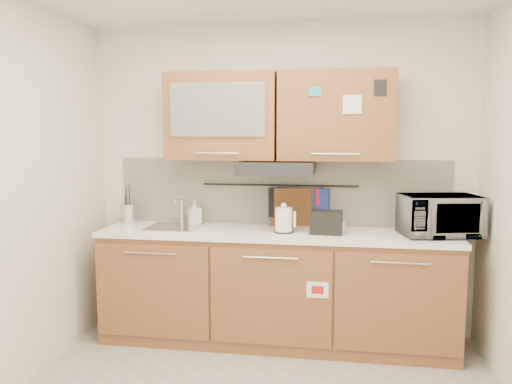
% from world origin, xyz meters
% --- Properties ---
extents(wall_back, '(3.20, 0.00, 3.20)m').
position_xyz_m(wall_back, '(0.00, 1.50, 1.30)').
color(wall_back, silver).
rests_on(wall_back, ground).
extents(base_cabinet, '(2.80, 0.64, 0.88)m').
position_xyz_m(base_cabinet, '(0.00, 1.19, 0.41)').
color(base_cabinet, brown).
rests_on(base_cabinet, floor).
extents(countertop, '(2.82, 0.62, 0.04)m').
position_xyz_m(countertop, '(0.00, 1.19, 0.90)').
color(countertop, white).
rests_on(countertop, base_cabinet).
extents(backsplash, '(2.80, 0.02, 0.56)m').
position_xyz_m(backsplash, '(0.00, 1.49, 1.20)').
color(backsplash, silver).
rests_on(backsplash, countertop).
extents(upper_cabinets, '(1.82, 0.37, 0.70)m').
position_xyz_m(upper_cabinets, '(-0.00, 1.32, 1.83)').
color(upper_cabinets, brown).
rests_on(upper_cabinets, wall_back).
extents(range_hood, '(0.60, 0.46, 0.10)m').
position_xyz_m(range_hood, '(0.00, 1.25, 1.42)').
color(range_hood, black).
rests_on(range_hood, upper_cabinets).
extents(sink, '(0.42, 0.40, 0.26)m').
position_xyz_m(sink, '(-0.85, 1.21, 0.92)').
color(sink, silver).
rests_on(sink, countertop).
extents(utensil_rail, '(1.30, 0.02, 0.02)m').
position_xyz_m(utensil_rail, '(0.00, 1.45, 1.26)').
color(utensil_rail, black).
rests_on(utensil_rail, backsplash).
extents(utensil_crock, '(0.17, 0.17, 0.34)m').
position_xyz_m(utensil_crock, '(-1.30, 1.34, 1.01)').
color(utensil_crock, silver).
rests_on(utensil_crock, countertop).
extents(kettle, '(0.17, 0.15, 0.24)m').
position_xyz_m(kettle, '(0.07, 1.13, 1.01)').
color(kettle, white).
rests_on(kettle, countertop).
extents(toaster, '(0.25, 0.16, 0.18)m').
position_xyz_m(toaster, '(0.40, 1.13, 1.01)').
color(toaster, black).
rests_on(toaster, countertop).
extents(microwave, '(0.63, 0.49, 0.31)m').
position_xyz_m(microwave, '(1.25, 1.20, 1.08)').
color(microwave, '#999999').
rests_on(microwave, countertop).
extents(soap_bottle, '(0.13, 0.13, 0.21)m').
position_xyz_m(soap_bottle, '(-0.72, 1.37, 1.03)').
color(soap_bottle, '#999999').
rests_on(soap_bottle, countertop).
extents(cutting_board, '(0.33, 0.07, 0.41)m').
position_xyz_m(cutting_board, '(0.10, 1.44, 1.04)').
color(cutting_board, brown).
rests_on(cutting_board, utensil_rail).
extents(oven_mitt, '(0.13, 0.08, 0.22)m').
position_xyz_m(oven_mitt, '(0.35, 1.44, 1.13)').
color(oven_mitt, navy).
rests_on(oven_mitt, utensil_rail).
extents(dark_pouch, '(0.16, 0.08, 0.25)m').
position_xyz_m(dark_pouch, '(-0.01, 1.44, 1.12)').
color(dark_pouch, black).
rests_on(dark_pouch, utensil_rail).
extents(pot_holder, '(0.12, 0.04, 0.14)m').
position_xyz_m(pot_holder, '(0.36, 1.44, 1.17)').
color(pot_holder, '#A9162F').
rests_on(pot_holder, utensil_rail).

